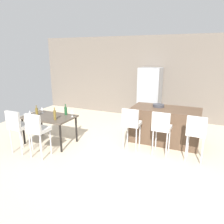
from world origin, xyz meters
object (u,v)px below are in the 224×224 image
(wine_bottle_near, at_px, (55,115))
(fruit_bowl, at_px, (158,106))
(bar_chair_left, at_px, (131,122))
(wine_glass_middle, at_px, (72,112))
(dining_chair_near, at_px, (17,125))
(bar_chair_middle, at_px, (162,126))
(bar_chair_right, at_px, (196,131))
(dining_chair_far, at_px, (37,128))
(wine_glass_end, at_px, (30,112))
(wine_glass_left, at_px, (42,109))
(wine_bottle_far, at_px, (66,111))
(dining_table, at_px, (49,119))
(kitchen_island, at_px, (165,125))
(wine_bottle_right, at_px, (37,112))
(refrigerator, at_px, (150,95))

(wine_bottle_near, xyz_separation_m, fruit_bowl, (2.18, 1.58, 0.09))
(bar_chair_left, relative_size, wine_glass_middle, 6.03)
(bar_chair_left, bearing_deg, dining_chair_near, -152.13)
(bar_chair_middle, xyz_separation_m, bar_chair_right, (0.74, 0.00, 0.00))
(dining_chair_far, relative_size, wine_glass_end, 6.03)
(wine_glass_left, bearing_deg, wine_bottle_near, -26.09)
(wine_glass_middle, bearing_deg, wine_bottle_far, 161.81)
(wine_bottle_near, bearing_deg, dining_table, 151.77)
(wine_glass_end, bearing_deg, kitchen_island, 26.94)
(wine_bottle_right, bearing_deg, wine_glass_middle, 19.13)
(kitchen_island, bearing_deg, wine_bottle_near, -147.88)
(bar_chair_right, xyz_separation_m, wine_glass_end, (-3.92, -0.75, 0.17))
(dining_chair_far, bearing_deg, kitchen_island, 40.44)
(kitchen_island, height_order, wine_glass_end, kitchen_island)
(dining_table, bearing_deg, fruit_bowl, 29.09)
(dining_table, relative_size, dining_chair_far, 1.24)
(bar_chair_middle, relative_size, dining_chair_near, 1.00)
(dining_table, bearing_deg, refrigerator, 58.36)
(wine_bottle_right, bearing_deg, dining_chair_far, -47.91)
(bar_chair_left, relative_size, dining_chair_near, 1.00)
(dining_chair_near, distance_m, wine_glass_end, 0.53)
(bar_chair_left, xyz_separation_m, bar_chair_middle, (0.72, -0.00, 0.00))
(dining_chair_near, distance_m, wine_glass_middle, 1.30)
(dining_chair_far, relative_size, wine_bottle_far, 3.62)
(wine_bottle_far, height_order, fruit_bowl, wine_bottle_far)
(bar_chair_middle, distance_m, fruit_bowl, 0.99)
(wine_bottle_right, bearing_deg, wine_bottle_far, 31.88)
(bar_chair_right, height_order, wine_glass_left, bar_chair_right)
(wine_bottle_near, height_order, refrigerator, refrigerator)
(kitchen_island, height_order, wine_glass_left, kitchen_island)
(refrigerator, bearing_deg, dining_chair_near, -119.68)
(dining_table, distance_m, fruit_bowl, 2.89)
(wine_bottle_near, distance_m, fruit_bowl, 2.69)
(kitchen_island, relative_size, wine_bottle_far, 6.06)
(bar_chair_left, distance_m, fruit_bowl, 1.04)
(wine_glass_middle, bearing_deg, refrigerator, 65.56)
(wine_bottle_right, bearing_deg, wine_glass_left, 102.81)
(bar_chair_middle, distance_m, refrigerator, 2.71)
(wine_bottle_right, xyz_separation_m, wine_glass_left, (-0.06, 0.27, 0.01))
(bar_chair_right, relative_size, dining_chair_near, 1.00)
(bar_chair_left, distance_m, wine_glass_middle, 1.53)
(dining_chair_far, height_order, fruit_bowl, dining_chair_far)
(refrigerator, bearing_deg, dining_chair_far, -112.56)
(wine_glass_middle, bearing_deg, bar_chair_right, 5.68)
(kitchen_island, height_order, bar_chair_left, bar_chair_left)
(bar_chair_right, bearing_deg, wine_bottle_far, -176.25)
(bar_chair_middle, distance_m, wine_glass_middle, 2.24)
(dining_chair_near, xyz_separation_m, wine_glass_end, (-0.09, 0.50, 0.17))
(refrigerator, bearing_deg, kitchen_island, -62.99)
(dining_chair_near, distance_m, fruit_bowl, 3.55)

